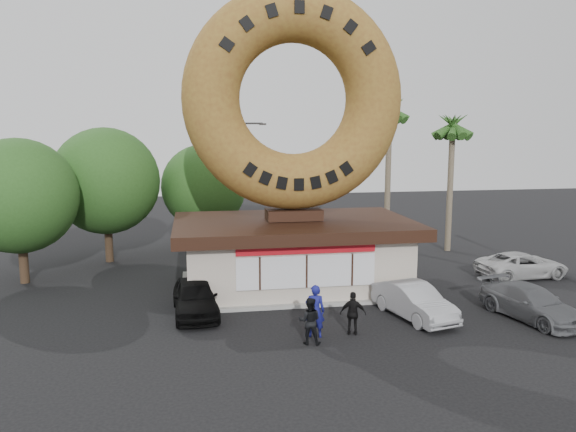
# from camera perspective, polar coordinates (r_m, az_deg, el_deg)

# --- Properties ---
(ground) EXTENTS (90.00, 90.00, 0.00)m
(ground) POSITION_cam_1_polar(r_m,az_deg,el_deg) (21.69, 3.45, -11.53)
(ground) COLOR black
(ground) RESTS_ON ground
(donut_shop) EXTENTS (11.20, 7.20, 3.80)m
(donut_shop) POSITION_cam_1_polar(r_m,az_deg,el_deg) (26.82, 0.58, -3.60)
(donut_shop) COLOR beige
(donut_shop) RESTS_ON ground
(giant_donut) EXTENTS (10.18, 2.60, 10.18)m
(giant_donut) POSITION_cam_1_polar(r_m,az_deg,el_deg) (26.25, 0.60, 11.78)
(giant_donut) COLOR olive
(giant_donut) RESTS_ON donut_shop
(tree_west) EXTENTS (6.00, 6.00, 7.65)m
(tree_west) POSITION_cam_1_polar(r_m,az_deg,el_deg) (33.27, -18.02, 3.39)
(tree_west) COLOR #473321
(tree_west) RESTS_ON ground
(tree_mid) EXTENTS (5.20, 5.20, 6.63)m
(tree_mid) POSITION_cam_1_polar(r_m,az_deg,el_deg) (34.97, -8.54, 2.95)
(tree_mid) COLOR #473321
(tree_mid) RESTS_ON ground
(tree_far) EXTENTS (5.60, 5.60, 7.14)m
(tree_far) POSITION_cam_1_polar(r_m,az_deg,el_deg) (30.14, -25.67, 1.84)
(tree_far) COLOR #473321
(tree_far) RESTS_ON ground
(palm_near) EXTENTS (2.60, 2.60, 9.75)m
(palm_near) POSITION_cam_1_polar(r_m,az_deg,el_deg) (35.93, 10.28, 10.07)
(palm_near) COLOR #726651
(palm_near) RESTS_ON ground
(palm_far) EXTENTS (2.60, 2.60, 8.75)m
(palm_far) POSITION_cam_1_polar(r_m,az_deg,el_deg) (35.90, 16.38, 8.38)
(palm_far) COLOR #726651
(palm_far) RESTS_ON ground
(street_lamp) EXTENTS (2.11, 0.20, 8.00)m
(street_lamp) POSITION_cam_1_polar(r_m,az_deg,el_deg) (36.03, -5.18, 3.92)
(street_lamp) COLOR #59595E
(street_lamp) RESTS_ON ground
(person_left) EXTENTS (0.81, 0.63, 1.96)m
(person_left) POSITION_cam_1_polar(r_m,az_deg,el_deg) (20.74, 2.76, -9.61)
(person_left) COLOR navy
(person_left) RESTS_ON ground
(person_center) EXTENTS (0.97, 0.85, 1.68)m
(person_center) POSITION_cam_1_polar(r_m,az_deg,el_deg) (20.14, 2.21, -10.59)
(person_center) COLOR black
(person_center) RESTS_ON ground
(person_right) EXTENTS (1.03, 0.66, 1.63)m
(person_right) POSITION_cam_1_polar(r_m,az_deg,el_deg) (21.11, 6.63, -9.80)
(person_right) COLOR black
(person_right) RESTS_ON ground
(car_black) EXTENTS (1.99, 4.42, 1.47)m
(car_black) POSITION_cam_1_polar(r_m,az_deg,el_deg) (23.46, -9.42, -8.15)
(car_black) COLOR black
(car_black) RESTS_ON ground
(car_silver) EXTENTS (2.42, 4.44, 1.39)m
(car_silver) POSITION_cam_1_polar(r_m,az_deg,el_deg) (23.36, 12.67, -8.43)
(car_silver) COLOR #9B9CA0
(car_silver) RESTS_ON ground
(car_grey) EXTENTS (2.88, 4.87, 1.32)m
(car_grey) POSITION_cam_1_polar(r_m,az_deg,el_deg) (24.67, 23.48, -8.11)
(car_grey) COLOR #5E5F63
(car_grey) RESTS_ON ground
(car_white) EXTENTS (4.86, 2.59, 1.30)m
(car_white) POSITION_cam_1_polar(r_m,az_deg,el_deg) (31.22, 22.69, -4.62)
(car_white) COLOR #BABABA
(car_white) RESTS_ON ground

